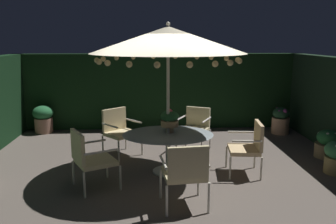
{
  "coord_description": "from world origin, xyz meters",
  "views": [
    {
      "loc": [
        -0.3,
        -6.03,
        2.41
      ],
      "look_at": [
        0.04,
        0.18,
        1.13
      ],
      "focal_mm": 37.88,
      "sensor_mm": 36.0,
      "label": 1
    }
  ],
  "objects_px": {
    "patio_dining_table": "(168,140)",
    "patio_umbrella": "(168,40)",
    "potted_plant_right_near": "(328,144)",
    "patio_chair_southeast": "(249,144)",
    "patio_chair_south": "(195,126)",
    "patio_chair_northeast": "(89,156)",
    "potted_plant_back_left": "(281,121)",
    "patio_chair_east": "(185,171)",
    "patio_chair_north": "(119,128)",
    "centerpiece_planter": "(170,119)",
    "potted_plant_front_corner": "(43,118)",
    "potted_plant_left_near": "(115,122)"
  },
  "relations": [
    {
      "from": "patio_umbrella",
      "to": "potted_plant_left_near",
      "type": "relative_size",
      "value": 5.1
    },
    {
      "from": "centerpiece_planter",
      "to": "potted_plant_back_left",
      "type": "height_order",
      "value": "centerpiece_planter"
    },
    {
      "from": "patio_umbrella",
      "to": "patio_chair_northeast",
      "type": "xyz_separation_m",
      "value": [
        -1.32,
        -0.67,
        -1.84
      ]
    },
    {
      "from": "patio_chair_north",
      "to": "patio_umbrella",
      "type": "bearing_deg",
      "value": -48.48
    },
    {
      "from": "centerpiece_planter",
      "to": "patio_chair_south",
      "type": "bearing_deg",
      "value": 62.32
    },
    {
      "from": "patio_umbrella",
      "to": "patio_chair_north",
      "type": "bearing_deg",
      "value": 131.52
    },
    {
      "from": "potted_plant_back_left",
      "to": "potted_plant_front_corner",
      "type": "xyz_separation_m",
      "value": [
        -6.16,
        0.42,
        0.04
      ]
    },
    {
      "from": "patio_chair_north",
      "to": "patio_chair_south",
      "type": "distance_m",
      "value": 1.66
    },
    {
      "from": "centerpiece_planter",
      "to": "potted_plant_left_near",
      "type": "height_order",
      "value": "centerpiece_planter"
    },
    {
      "from": "potted_plant_right_near",
      "to": "potted_plant_left_near",
      "type": "xyz_separation_m",
      "value": [
        -4.59,
        2.29,
        -0.02
      ]
    },
    {
      "from": "potted_plant_right_near",
      "to": "centerpiece_planter",
      "type": "bearing_deg",
      "value": -170.36
    },
    {
      "from": "patio_umbrella",
      "to": "patio_chair_southeast",
      "type": "height_order",
      "value": "patio_umbrella"
    },
    {
      "from": "patio_chair_south",
      "to": "patio_chair_east",
      "type": "bearing_deg",
      "value": -100.31
    },
    {
      "from": "centerpiece_planter",
      "to": "patio_dining_table",
      "type": "bearing_deg",
      "value": -110.09
    },
    {
      "from": "patio_chair_northeast",
      "to": "potted_plant_right_near",
      "type": "relative_size",
      "value": 1.7
    },
    {
      "from": "patio_chair_south",
      "to": "potted_plant_right_near",
      "type": "height_order",
      "value": "patio_chair_south"
    },
    {
      "from": "patio_umbrella",
      "to": "centerpiece_planter",
      "type": "bearing_deg",
      "value": 69.9
    },
    {
      "from": "patio_chair_southeast",
      "to": "patio_chair_south",
      "type": "bearing_deg",
      "value": 118.34
    },
    {
      "from": "potted_plant_right_near",
      "to": "patio_chair_south",
      "type": "bearing_deg",
      "value": 166.53
    },
    {
      "from": "patio_chair_south",
      "to": "patio_umbrella",
      "type": "bearing_deg",
      "value": -117.14
    },
    {
      "from": "patio_umbrella",
      "to": "potted_plant_back_left",
      "type": "distance_m",
      "value": 4.5
    },
    {
      "from": "potted_plant_left_near",
      "to": "potted_plant_front_corner",
      "type": "relative_size",
      "value": 0.74
    },
    {
      "from": "centerpiece_planter",
      "to": "potted_plant_right_near",
      "type": "bearing_deg",
      "value": 9.64
    },
    {
      "from": "patio_umbrella",
      "to": "patio_chair_south",
      "type": "xyz_separation_m",
      "value": [
        0.67,
        1.3,
        -1.84
      ]
    },
    {
      "from": "patio_chair_east",
      "to": "potted_plant_left_near",
      "type": "relative_size",
      "value": 1.86
    },
    {
      "from": "potted_plant_back_left",
      "to": "patio_umbrella",
      "type": "bearing_deg",
      "value": -139.97
    },
    {
      "from": "patio_dining_table",
      "to": "potted_plant_back_left",
      "type": "height_order",
      "value": "patio_dining_table"
    },
    {
      "from": "patio_chair_east",
      "to": "patio_chair_southeast",
      "type": "xyz_separation_m",
      "value": [
        1.29,
        1.3,
        -0.03
      ]
    },
    {
      "from": "patio_chair_east",
      "to": "potted_plant_right_near",
      "type": "distance_m",
      "value": 3.84
    },
    {
      "from": "patio_chair_northeast",
      "to": "potted_plant_back_left",
      "type": "relative_size",
      "value": 1.44
    },
    {
      "from": "patio_chair_north",
      "to": "patio_chair_south",
      "type": "xyz_separation_m",
      "value": [
        1.64,
        0.2,
        -0.01
      ]
    },
    {
      "from": "patio_chair_north",
      "to": "patio_chair_southeast",
      "type": "xyz_separation_m",
      "value": [
        2.43,
        -1.26,
        -0.01
      ]
    },
    {
      "from": "patio_chair_north",
      "to": "patio_chair_northeast",
      "type": "xyz_separation_m",
      "value": [
        -0.34,
        -1.77,
        -0.01
      ]
    },
    {
      "from": "patio_umbrella",
      "to": "potted_plant_front_corner",
      "type": "xyz_separation_m",
      "value": [
        -3.1,
        3.0,
        -2.01
      ]
    },
    {
      "from": "patio_dining_table",
      "to": "patio_umbrella",
      "type": "relative_size",
      "value": 0.61
    },
    {
      "from": "patio_dining_table",
      "to": "patio_umbrella",
      "type": "xyz_separation_m",
      "value": [
        -0.0,
        -0.0,
        1.78
      ]
    },
    {
      "from": "potted_plant_left_near",
      "to": "potted_plant_front_corner",
      "type": "bearing_deg",
      "value": 178.43
    },
    {
      "from": "patio_chair_northeast",
      "to": "patio_chair_southeast",
      "type": "bearing_deg",
      "value": 10.43
    },
    {
      "from": "patio_chair_south",
      "to": "potted_plant_left_near",
      "type": "xyz_separation_m",
      "value": [
        -1.9,
        1.64,
        -0.29
      ]
    },
    {
      "from": "potted_plant_back_left",
      "to": "potted_plant_left_near",
      "type": "height_order",
      "value": "potted_plant_back_left"
    },
    {
      "from": "centerpiece_planter",
      "to": "patio_chair_north",
      "type": "bearing_deg",
      "value": 135.2
    },
    {
      "from": "centerpiece_planter",
      "to": "potted_plant_left_near",
      "type": "distance_m",
      "value": 3.2
    },
    {
      "from": "patio_chair_east",
      "to": "patio_chair_north",
      "type": "bearing_deg",
      "value": 113.97
    },
    {
      "from": "patio_umbrella",
      "to": "potted_plant_back_left",
      "type": "relative_size",
      "value": 3.97
    },
    {
      "from": "potted_plant_right_near",
      "to": "patio_chair_east",
      "type": "bearing_deg",
      "value": -146.34
    },
    {
      "from": "patio_dining_table",
      "to": "patio_chair_north",
      "type": "bearing_deg",
      "value": 131.52
    },
    {
      "from": "patio_umbrella",
      "to": "patio_chair_north",
      "type": "relative_size",
      "value": 2.79
    },
    {
      "from": "potted_plant_right_near",
      "to": "patio_chair_southeast",
      "type": "bearing_deg",
      "value": -156.53
    },
    {
      "from": "patio_chair_east",
      "to": "patio_chair_northeast",
      "type": "bearing_deg",
      "value": 151.93
    },
    {
      "from": "potted_plant_right_near",
      "to": "potted_plant_front_corner",
      "type": "height_order",
      "value": "potted_plant_front_corner"
    }
  ]
}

